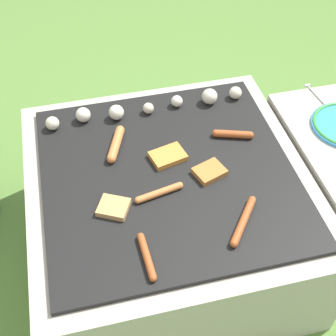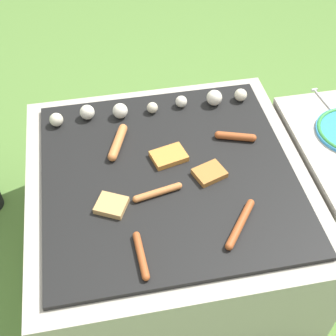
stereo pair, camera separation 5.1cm
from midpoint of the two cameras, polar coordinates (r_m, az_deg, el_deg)
name	(u,v)px [view 1 (the left image)]	position (r m, az deg, el deg)	size (l,w,h in m)	color
ground_plane	(168,246)	(1.90, -0.78, -9.48)	(14.00, 14.00, 0.00)	#567F38
grill	(168,213)	(1.72, -0.85, -5.49)	(0.94, 0.94, 0.44)	#B2AA9E
side_ledge	(336,177)	(1.94, 19.14, -1.01)	(0.41, 0.59, 0.44)	#B2AA9E
sausage_back_left	(147,256)	(1.34, -3.72, -10.73)	(0.03, 0.16, 0.02)	#A34C23
sausage_front_left	(159,193)	(1.48, -2.07, -3.04)	(0.16, 0.05, 0.02)	#C6753D
sausage_back_right	(233,134)	(1.68, 7.06, 4.10)	(0.14, 0.07, 0.03)	#A34C23
sausage_front_center	(243,221)	(1.43, 8.16, -6.42)	(0.13, 0.17, 0.02)	#A34C23
sausage_mid_left	(116,144)	(1.64, -7.26, 2.92)	(0.08, 0.17, 0.03)	#C6753D
bread_slice_right	(209,172)	(1.55, 4.14, -0.46)	(0.12, 0.11, 0.02)	#B27033
bread_slice_left	(114,207)	(1.46, -7.65, -4.79)	(0.12, 0.11, 0.02)	tan
bread_slice_center	(168,156)	(1.59, -0.93, 1.45)	(0.13, 0.11, 0.02)	#D18438
mushroom_row	(147,107)	(1.76, -3.41, 7.46)	(0.75, 0.07, 0.06)	beige
fork_utensil	(319,98)	(1.92, 17.25, 8.09)	(0.04, 0.21, 0.01)	silver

